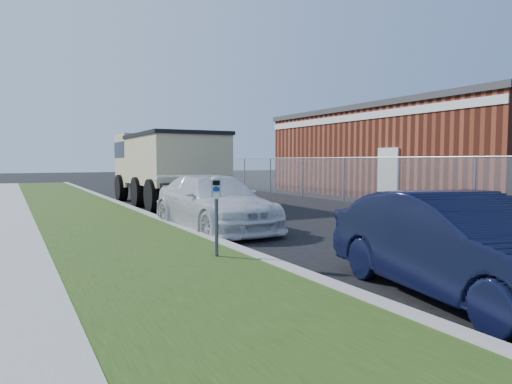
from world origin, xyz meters
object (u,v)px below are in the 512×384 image
white_wagon (214,202)px  parking_meter (216,199)px  dump_truck (165,163)px  navy_sedan (461,247)px

white_wagon → parking_meter: bearing=-114.6°
parking_meter → dump_truck: (2.43, 10.59, 0.49)m
white_wagon → navy_sedan: white_wagon is taller
parking_meter → navy_sedan: 3.68m
navy_sedan → dump_truck: (0.60, 13.75, 0.92)m
parking_meter → dump_truck: dump_truck is taller
parking_meter → navy_sedan: (1.83, -3.16, -0.42)m
parking_meter → white_wagon: 3.86m
white_wagon → navy_sedan: 6.71m
parking_meter → navy_sedan: bearing=-36.8°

